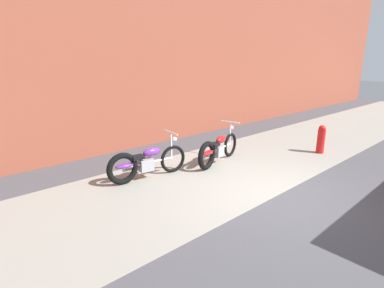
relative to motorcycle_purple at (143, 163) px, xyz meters
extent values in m
plane|color=#47474C|center=(1.54, -2.57, -0.40)|extent=(80.00, 80.00, 0.00)
cube|color=gray|center=(1.54, -0.82, -0.40)|extent=(36.00, 3.50, 0.01)
cube|color=brown|center=(1.54, 2.63, 2.79)|extent=(36.00, 0.50, 6.38)
torus|color=black|center=(0.80, -0.10, -0.06)|extent=(0.68, 0.16, 0.68)
torus|color=black|center=(-0.49, 0.06, -0.03)|extent=(0.74, 0.21, 0.73)
cylinder|color=silver|center=(0.16, -0.02, -0.02)|extent=(1.23, 0.20, 0.06)
cube|color=#99999E|center=(0.08, -0.01, -0.06)|extent=(0.34, 0.26, 0.28)
ellipsoid|color=#6B2D93|center=(0.24, -0.03, 0.22)|extent=(0.46, 0.24, 0.20)
ellipsoid|color=#6B2D93|center=(-0.44, 0.05, 0.03)|extent=(0.46, 0.23, 0.10)
cube|color=black|center=(-0.12, 0.01, 0.16)|extent=(0.30, 0.23, 0.08)
cylinder|color=silver|center=(0.76, -0.09, 0.25)|extent=(0.05, 0.05, 0.62)
cylinder|color=silver|center=(0.76, -0.09, 0.61)|extent=(0.10, 0.58, 0.03)
sphere|color=white|center=(0.86, -0.10, 0.43)|extent=(0.11, 0.11, 0.11)
cylinder|color=silver|center=(-0.14, 0.17, -0.14)|extent=(0.55, 0.12, 0.06)
torus|color=black|center=(2.81, -0.19, -0.06)|extent=(0.68, 0.25, 0.68)
torus|color=black|center=(1.55, -0.51, -0.03)|extent=(0.74, 0.31, 0.73)
cylinder|color=silver|center=(2.18, -0.35, -0.02)|extent=(1.21, 0.36, 0.06)
cube|color=#99999E|center=(2.10, -0.37, -0.06)|extent=(0.36, 0.29, 0.28)
ellipsoid|color=red|center=(2.26, -0.33, 0.22)|extent=(0.47, 0.29, 0.20)
ellipsoid|color=red|center=(1.60, -0.50, 0.03)|extent=(0.47, 0.28, 0.10)
cube|color=black|center=(1.91, -0.42, 0.16)|extent=(0.32, 0.26, 0.08)
cylinder|color=silver|center=(2.77, -0.20, 0.25)|extent=(0.05, 0.05, 0.62)
cylinder|color=silver|center=(2.77, -0.20, 0.61)|extent=(0.17, 0.57, 0.03)
sphere|color=white|center=(2.87, -0.18, 0.43)|extent=(0.11, 0.11, 0.11)
cylinder|color=silver|center=(1.84, -0.29, -0.14)|extent=(0.55, 0.19, 0.06)
cylinder|color=red|center=(5.04, -1.78, -0.05)|extent=(0.22, 0.22, 0.70)
sphere|color=red|center=(5.04, -1.78, 0.34)|extent=(0.20, 0.20, 0.20)
camera|label=1|loc=(-3.52, -5.56, 2.26)|focal=28.09mm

